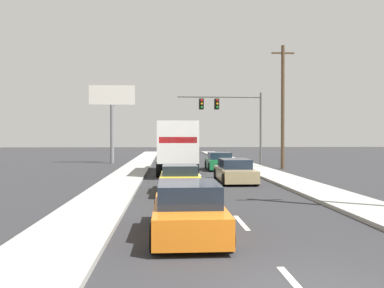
{
  "coord_description": "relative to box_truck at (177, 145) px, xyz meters",
  "views": [
    {
      "loc": [
        -2.17,
        -6.11,
        2.49
      ],
      "look_at": [
        -0.9,
        13.96,
        2.15
      ],
      "focal_mm": 37.42,
      "sensor_mm": 36.0,
      "label": 1
    }
  ],
  "objects": [
    {
      "name": "utility_pole_mid",
      "position": [
        8.42,
        3.58,
        2.99
      ],
      "size": [
        1.8,
        0.28,
        9.7
      ],
      "color": "brown",
      "rests_on": "ground_plane"
    },
    {
      "name": "sidewalk_right",
      "position": [
        6.14,
        -1.21,
        -1.93
      ],
      "size": [
        2.22,
        80.0,
        0.14
      ],
      "primitive_type": "cube",
      "color": "#9E9E99",
      "rests_on": "ground_plane"
    },
    {
      "name": "lane_markings",
      "position": [
        1.48,
        1.68,
        -1.99
      ],
      "size": [
        0.14,
        57.0,
        0.01
      ],
      "color": "silver",
      "rests_on": "ground_plane"
    },
    {
      "name": "sidewalk_left",
      "position": [
        -3.18,
        -1.21,
        -1.93
      ],
      "size": [
        2.22,
        80.0,
        0.14
      ],
      "primitive_type": "cube",
      "color": "#9E9E99",
      "rests_on": "ground_plane"
    },
    {
      "name": "car_green",
      "position": [
        3.32,
        2.96,
        -1.37
      ],
      "size": [
        1.99,
        4.12,
        1.35
      ],
      "color": "#196B38",
      "rests_on": "ground_plane"
    },
    {
      "name": "box_truck",
      "position": [
        0.0,
        0.0,
        0.0
      ],
      "size": [
        2.72,
        8.83,
        3.47
      ],
      "color": "white",
      "rests_on": "ground_plane"
    },
    {
      "name": "car_orange",
      "position": [
        -0.15,
        -17.18,
        -1.38
      ],
      "size": [
        1.83,
        4.17,
        1.35
      ],
      "color": "orange",
      "rests_on": "ground_plane"
    },
    {
      "name": "ground_plane",
      "position": [
        1.48,
        3.79,
        -2.0
      ],
      "size": [
        140.0,
        140.0,
        0.0
      ],
      "primitive_type": "plane",
      "color": "#2B2B2D"
    },
    {
      "name": "car_tan",
      "position": [
        3.09,
        -5.27,
        -1.4
      ],
      "size": [
        1.9,
        4.67,
        1.28
      ],
      "color": "tan",
      "rests_on": "ground_plane"
    },
    {
      "name": "car_yellow",
      "position": [
        -0.1,
        -9.29,
        -1.42
      ],
      "size": [
        1.91,
        4.32,
        1.25
      ],
      "color": "yellow",
      "rests_on": "ground_plane"
    },
    {
      "name": "roadside_billboard",
      "position": [
        -5.9,
        11.25,
        3.36
      ],
      "size": [
        4.32,
        0.36,
        7.44
      ],
      "color": "slate",
      "rests_on": "ground_plane"
    },
    {
      "name": "traffic_signal_mast",
      "position": [
        4.67,
        8.45,
        2.94
      ],
      "size": [
        7.66,
        0.69,
        6.55
      ],
      "color": "#595B56",
      "rests_on": "ground_plane"
    }
  ]
}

